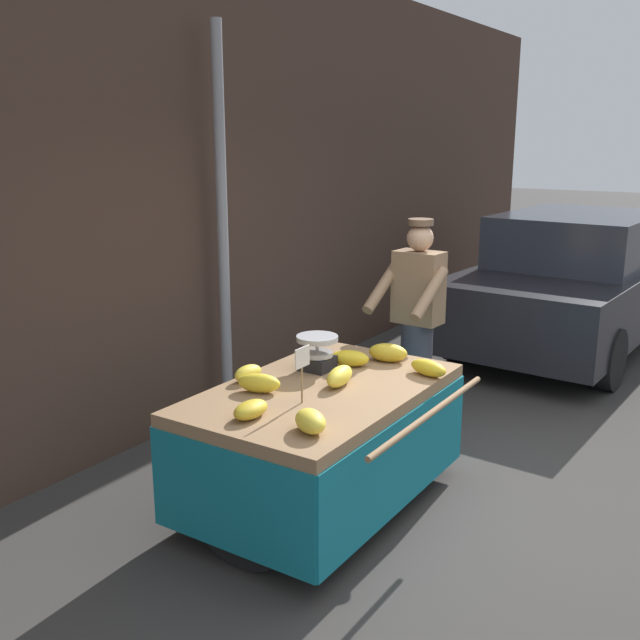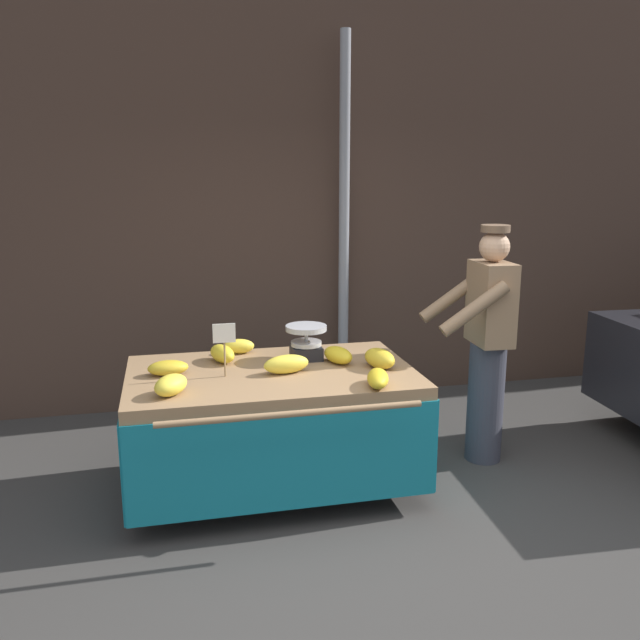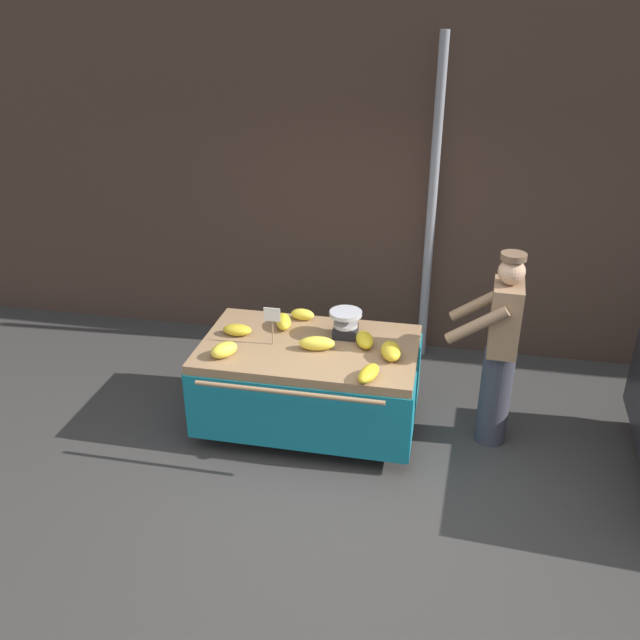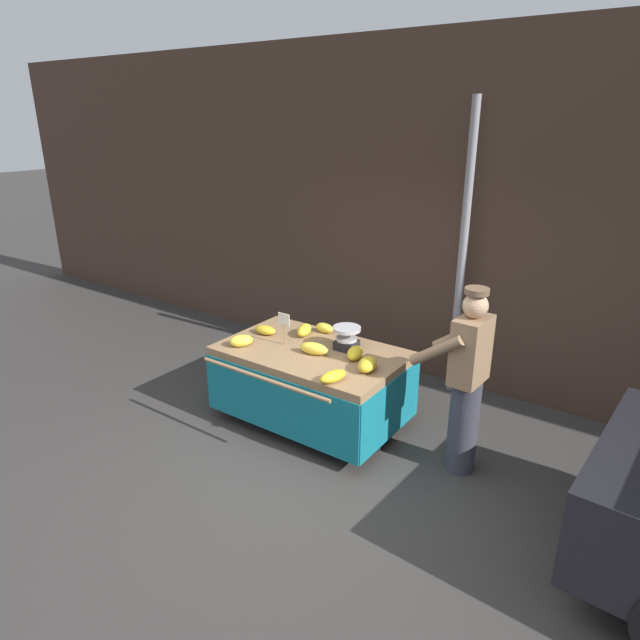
% 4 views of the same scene
% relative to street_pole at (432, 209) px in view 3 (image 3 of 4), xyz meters
% --- Properties ---
extents(ground_plane, '(60.00, 60.00, 0.00)m').
position_rel_street_pole_xyz_m(ground_plane, '(-0.36, -2.55, -1.61)').
color(ground_plane, '#383533').
extents(back_wall, '(16.00, 0.24, 3.87)m').
position_rel_street_pole_xyz_m(back_wall, '(-0.36, 0.30, 0.33)').
color(back_wall, '#473328').
rests_on(back_wall, ground).
extents(street_pole, '(0.09, 0.09, 3.21)m').
position_rel_street_pole_xyz_m(street_pole, '(0.00, 0.00, 0.00)').
color(street_pole, gray).
rests_on(street_pole, ground).
extents(banana_cart, '(1.85, 1.33, 0.82)m').
position_rel_street_pole_xyz_m(banana_cart, '(-0.89, -1.54, -1.00)').
color(banana_cart, '#93704C').
rests_on(banana_cart, ground).
extents(weighing_scale, '(0.28, 0.28, 0.24)m').
position_rel_street_pole_xyz_m(weighing_scale, '(-0.62, -1.32, -0.67)').
color(weighing_scale, black).
rests_on(weighing_scale, banana_cart).
extents(price_sign, '(0.14, 0.01, 0.34)m').
position_rel_street_pole_xyz_m(price_sign, '(-1.19, -1.60, -0.54)').
color(price_sign, '#997A51').
rests_on(price_sign, banana_cart).
extents(banana_bunch_0, '(0.26, 0.28, 0.12)m').
position_rel_street_pole_xyz_m(banana_bunch_0, '(-1.53, -1.88, -0.73)').
color(banana_bunch_0, yellow).
rests_on(banana_bunch_0, banana_cart).
extents(banana_bunch_1, '(0.21, 0.29, 0.12)m').
position_rel_street_pole_xyz_m(banana_bunch_1, '(-1.18, -1.27, -0.73)').
color(banana_bunch_1, yellow).
rests_on(banana_bunch_1, banana_cart).
extents(banana_bunch_2, '(0.26, 0.15, 0.10)m').
position_rel_street_pole_xyz_m(banana_bunch_2, '(-1.54, -1.49, -0.74)').
color(banana_bunch_2, gold).
rests_on(banana_bunch_2, banana_cart).
extents(banana_bunch_3, '(0.31, 0.17, 0.12)m').
position_rel_street_pole_xyz_m(banana_bunch_3, '(-0.81, -1.62, -0.73)').
color(banana_bunch_3, yellow).
rests_on(banana_bunch_3, banana_cart).
extents(banana_bunch_4, '(0.23, 0.13, 0.10)m').
position_rel_street_pole_xyz_m(banana_bunch_4, '(-1.05, -1.08, -0.74)').
color(banana_bunch_4, yellow).
rests_on(banana_bunch_4, banana_cart).
extents(banana_bunch_5, '(0.22, 0.30, 0.11)m').
position_rel_street_pole_xyz_m(banana_bunch_5, '(-0.43, -1.47, -0.73)').
color(banana_bunch_5, gold).
rests_on(banana_bunch_5, banana_cart).
extents(banana_bunch_6, '(0.22, 0.30, 0.13)m').
position_rel_street_pole_xyz_m(banana_bunch_6, '(-0.19, -1.63, -0.73)').
color(banana_bunch_6, gold).
rests_on(banana_bunch_6, banana_cart).
extents(banana_bunch_7, '(0.20, 0.30, 0.10)m').
position_rel_street_pole_xyz_m(banana_bunch_7, '(-0.32, -2.00, -0.74)').
color(banana_bunch_7, gold).
rests_on(banana_bunch_7, banana_cart).
extents(vendor_person, '(0.60, 0.54, 1.71)m').
position_rel_street_pole_xyz_m(vendor_person, '(0.67, -1.44, -0.73)').
color(vendor_person, '#383842').
rests_on(vendor_person, ground).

